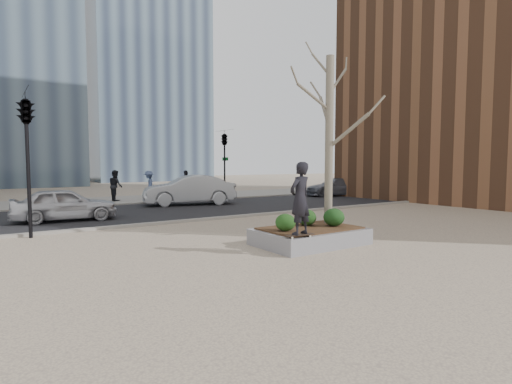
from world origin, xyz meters
TOP-DOWN VIEW (x-y plane):
  - ground at (0.00, 0.00)m, footprint 120.00×120.00m
  - street at (0.00, 10.00)m, footprint 60.00×8.00m
  - far_sidewalk at (0.00, 17.00)m, footprint 60.00×6.00m
  - planter at (1.00, 0.00)m, footprint 3.00×2.00m
  - planter_mulch at (1.00, 0.00)m, footprint 2.70×1.70m
  - sycamore_tree at (2.00, 0.30)m, footprint 2.80×2.80m
  - shrub_left at (0.04, -0.09)m, footprint 0.55×0.55m
  - shrub_middle at (1.15, 0.31)m, footprint 0.56×0.56m
  - shrub_right at (1.73, -0.21)m, footprint 0.61×0.61m
  - skateboard at (-0.10, -0.85)m, footprint 0.80×0.33m
  - skateboarder at (-0.10, -0.85)m, footprint 0.74×0.56m
  - police_car at (-4.03, 8.91)m, footprint 4.00×1.89m
  - car_silver at (2.72, 11.90)m, footprint 5.28×2.97m
  - car_third at (13.83, 11.73)m, footprint 4.67×3.05m
  - pedestrian_a at (-0.07, 16.48)m, footprint 0.76×0.95m
  - pedestrian_b at (2.08, 16.67)m, footprint 1.01×1.33m
  - pedestrian_c at (4.12, 15.44)m, footprint 1.08×0.46m
  - traffic_light_near at (-5.50, 5.60)m, footprint 0.60×2.48m
  - traffic_light_far at (6.50, 14.60)m, footprint 0.60×2.48m

SIDE VIEW (x-z plane):
  - ground at x=0.00m, z-range 0.00..0.00m
  - street at x=0.00m, z-range 0.00..0.02m
  - far_sidewalk at x=0.00m, z-range 0.00..0.02m
  - planter at x=1.00m, z-range 0.00..0.45m
  - planter_mulch at x=1.00m, z-range 0.45..0.49m
  - skateboard at x=-0.10m, z-range 0.45..0.53m
  - car_third at x=13.83m, z-range 0.02..1.28m
  - police_car at x=-4.03m, z-range 0.02..1.34m
  - shrub_left at x=0.04m, z-range 0.49..0.96m
  - shrub_middle at x=1.15m, z-range 0.49..0.97m
  - shrub_right at x=1.73m, z-range 0.49..1.01m
  - car_silver at x=2.72m, z-range 0.02..1.67m
  - pedestrian_b at x=2.08m, z-range 0.02..1.85m
  - pedestrian_c at x=4.12m, z-range 0.02..1.87m
  - pedestrian_a at x=-0.07m, z-range 0.02..1.91m
  - skateboarder at x=-0.10m, z-range 0.53..2.34m
  - traffic_light_near at x=-5.50m, z-range 0.00..4.50m
  - traffic_light_far at x=6.50m, z-range 0.00..4.50m
  - sycamore_tree at x=2.00m, z-range 0.49..7.09m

